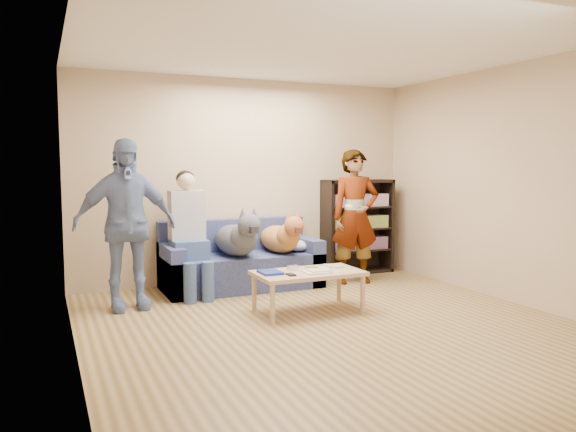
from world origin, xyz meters
name	(u,v)px	position (x,y,z in m)	size (l,w,h in m)	color
ground	(341,331)	(0.00, 0.00, 0.00)	(5.00, 5.00, 0.00)	brown
ceiling	(344,39)	(0.00, 0.00, 2.60)	(5.00, 5.00, 0.00)	white
wall_back	(248,181)	(0.00, 2.50, 1.30)	(4.50, 4.50, 0.00)	tan
wall_left	(73,194)	(-2.25, 0.00, 1.30)	(5.00, 5.00, 0.00)	tan
wall_right	(529,185)	(2.25, 0.00, 1.30)	(5.00, 5.00, 0.00)	tan
blanket	(297,246)	(0.46, 1.97, 0.49)	(0.38, 0.32, 0.13)	#A4A4A8
person_standing_right	(355,217)	(1.18, 1.75, 0.85)	(0.62, 0.41, 1.70)	gray
person_standing_left	(125,224)	(-1.68, 1.60, 0.89)	(1.05, 0.44, 1.78)	#748CBA
held_controller	(350,206)	(0.98, 1.55, 1.01)	(0.04, 0.12, 0.03)	white
notebook_blue	(270,272)	(-0.38, 0.77, 0.43)	(0.20, 0.26, 0.03)	navy
papers	(317,272)	(0.07, 0.62, 0.43)	(0.26, 0.20, 0.01)	silver
magazine	(319,270)	(0.10, 0.64, 0.44)	(0.22, 0.17, 0.01)	#B8B193
camera_silver	(293,268)	(-0.10, 0.84, 0.45)	(0.11, 0.06, 0.05)	silver
controller_a	(328,266)	(0.30, 0.82, 0.43)	(0.04, 0.13, 0.03)	silver
controller_b	(338,267)	(0.38, 0.74, 0.43)	(0.09, 0.06, 0.03)	silver
headphone_cup_a	(326,269)	(0.22, 0.70, 0.43)	(0.07, 0.07, 0.02)	white
headphone_cup_b	(323,268)	(0.22, 0.78, 0.43)	(0.07, 0.07, 0.02)	silver
pen_orange	(313,274)	(0.00, 0.56, 0.42)	(0.01, 0.01, 0.14)	orange
pen_black	(311,267)	(0.14, 0.90, 0.42)	(0.01, 0.01, 0.14)	black
wallet	(291,275)	(-0.23, 0.60, 0.43)	(0.07, 0.12, 0.01)	black
sofa	(240,265)	(-0.25, 2.10, 0.28)	(1.90, 0.85, 0.82)	#515B93
person_seated	(189,229)	(-0.91, 1.97, 0.77)	(0.40, 0.73, 1.47)	#415A90
dog_gray	(238,238)	(-0.35, 1.87, 0.64)	(0.42, 1.26, 0.61)	#45484E
dog_tan	(282,237)	(0.23, 1.90, 0.62)	(0.38, 1.15, 0.55)	#B17536
coffee_table	(308,276)	(0.02, 0.72, 0.37)	(1.10, 0.60, 0.42)	tan
bookshelf	(357,224)	(1.55, 2.33, 0.68)	(1.00, 0.34, 1.30)	black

